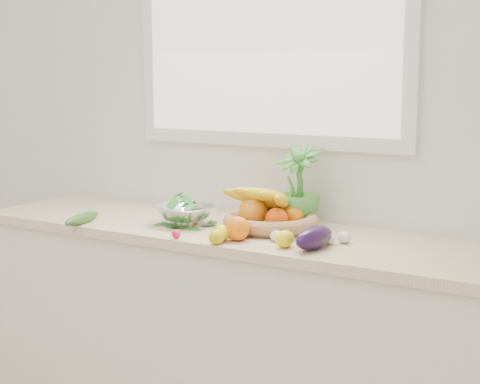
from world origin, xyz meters
The scene contains 20 objects.
back_wall centered at (0.00, 2.25, 1.35)m, with size 4.50×0.02×2.70m, color white.
counter_cabinet centered at (0.00, 1.95, 0.43)m, with size 2.20×0.58×0.86m, color silver.
countertop centered at (0.00, 1.95, 0.88)m, with size 2.24×0.62×0.04m, color beige.
window_frame centered at (0.00, 2.23, 1.75)m, with size 1.30×0.03×1.10m, color white.
window_pane centered at (0.00, 2.21, 1.75)m, with size 1.18×0.01×0.98m, color white.
orange_loose centered at (0.14, 1.76, 0.95)m, with size 0.09×0.09×0.09m, color orange.
lemon_a centered at (0.34, 1.75, 0.93)m, with size 0.06×0.08×0.06m, color yellow.
lemon_b centered at (0.11, 1.67, 0.93)m, with size 0.05×0.07×0.05m, color #D8BD0B.
lemon_c centered at (0.10, 1.73, 0.93)m, with size 0.06×0.07×0.06m, color yellow.
apple centered at (0.13, 1.81, 0.94)m, with size 0.07×0.07×0.07m, color red.
ginger centered at (0.08, 1.81, 0.92)m, with size 0.10×0.04×0.03m, color tan.
garlic_a centered at (0.50, 1.93, 0.92)m, with size 0.05×0.05×0.04m, color white.
garlic_b centered at (0.46, 1.88, 0.92)m, with size 0.05×0.05×0.04m, color white.
garlic_c centered at (0.27, 1.82, 0.92)m, with size 0.05×0.05×0.04m, color white.
eggplant centered at (0.44, 1.79, 0.94)m, with size 0.08×0.21×0.08m, color #260E35.
cucumber centered at (-0.56, 1.69, 0.92)m, with size 0.04×0.24×0.04m, color #205619.
radish centered at (-0.07, 1.67, 0.92)m, with size 0.03×0.03×0.03m, color #E01C55.
potted_herb centered at (0.21, 2.11, 1.06)m, with size 0.19×0.19×0.33m, color #438E33.
fruit_basket centered at (0.15, 2.00, 0.95)m, with size 0.49×0.49×0.19m.
colander_with_spinach centered at (-0.19, 1.90, 0.96)m, with size 0.26×0.26×0.12m.
Camera 1 is at (1.53, -0.48, 1.50)m, focal length 55.00 mm.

